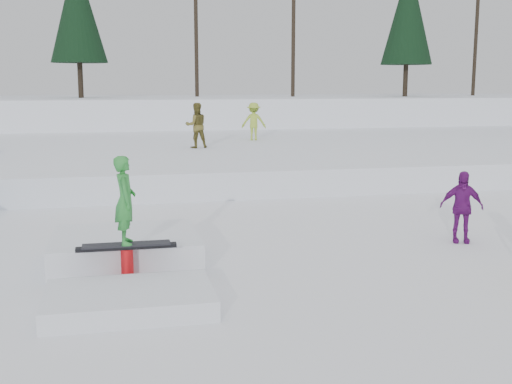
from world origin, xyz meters
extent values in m
plane|color=white|center=(0.00, 0.00, 0.00)|extent=(120.00, 120.00, 0.00)
cube|color=white|center=(0.00, 30.00, 1.20)|extent=(60.00, 14.00, 2.40)
cube|color=white|center=(0.00, 16.00, 0.40)|extent=(50.00, 18.00, 0.80)
cylinder|color=black|center=(-4.00, 28.50, 3.40)|extent=(0.30, 0.30, 2.00)
cone|color=black|center=(-4.00, 28.50, 7.38)|extent=(3.20, 3.20, 5.95)
cylinder|color=black|center=(3.00, 30.50, 7.15)|extent=(0.24, 0.24, 9.50)
cylinder|color=black|center=(9.00, 29.50, 6.40)|extent=(0.24, 0.24, 8.00)
cylinder|color=black|center=(16.00, 28.00, 3.40)|extent=(0.30, 0.30, 2.00)
cone|color=black|center=(16.00, 28.00, 7.55)|extent=(3.20, 3.20, 6.30)
cylinder|color=black|center=(22.00, 30.00, 7.65)|extent=(0.24, 0.24, 10.50)
imported|color=brown|center=(0.84, 14.01, 1.66)|extent=(0.89, 0.73, 1.71)
imported|color=#9DBE35|center=(3.69, 16.85, 1.61)|extent=(1.15, 0.81, 1.62)
imported|color=#6A1570|center=(4.68, 1.38, 0.74)|extent=(0.94, 0.63, 1.48)
cube|color=white|center=(-2.09, 1.26, 0.27)|extent=(2.60, 2.20, 0.54)
cube|color=white|center=(-2.09, -1.24, 0.15)|extent=(2.40, 1.60, 0.30)
cylinder|color=red|center=(-2.09, -0.04, 0.03)|extent=(0.44, 0.44, 0.06)
cylinder|color=red|center=(-2.09, -0.04, 0.30)|extent=(0.20, 0.20, 0.60)
cube|color=black|center=(-2.09, -0.04, 0.63)|extent=(1.60, 0.16, 0.06)
cube|color=black|center=(-2.09, -0.04, 0.68)|extent=(1.40, 0.28, 0.03)
imported|color=green|center=(-2.09, -0.04, 1.40)|extent=(0.34, 0.52, 1.42)
camera|label=1|loc=(-2.23, -10.30, 3.24)|focal=45.00mm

